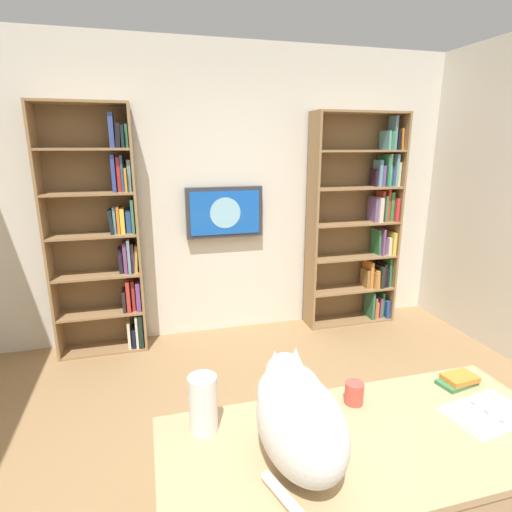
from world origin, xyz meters
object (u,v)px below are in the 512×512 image
object	(u,v)px
paper_towel_roll	(203,404)
desk_book_stack	(458,380)
bookshelf_left	(363,225)
open_binder	(487,413)
wall_mounted_tv	(225,212)
coffee_mug	(354,393)
cat	(297,414)
bookshelf_right	(105,238)
desk	(370,465)

from	to	relation	value
paper_towel_roll	desk_book_stack	bearing A→B (deg)	-179.62
bookshelf_left	open_binder	world-z (taller)	bookshelf_left
wall_mounted_tv	open_binder	size ratio (longest dim) A/B	2.00
coffee_mug	desk_book_stack	bearing A→B (deg)	-179.72
cat	paper_towel_roll	size ratio (longest dim) A/B	2.61
wall_mounted_tv	open_binder	distance (m)	2.69
bookshelf_left	paper_towel_roll	bearing A→B (deg)	49.55
bookshelf_right	paper_towel_roll	distance (m)	2.36
desk	paper_towel_roll	world-z (taller)	paper_towel_roll
open_binder	paper_towel_roll	distance (m)	1.16
open_binder	desk	bearing A→B (deg)	2.26
bookshelf_right	coffee_mug	xyz separation A→B (m)	(-1.17, 2.29, -0.26)
cat	paper_towel_roll	bearing A→B (deg)	-36.27
bookshelf_right	wall_mounted_tv	size ratio (longest dim) A/B	2.98
wall_mounted_tv	paper_towel_roll	bearing A→B (deg)	77.01
bookshelf_left	paper_towel_roll	world-z (taller)	bookshelf_left
cat	coffee_mug	bearing A→B (deg)	-147.38
bookshelf_left	desk_book_stack	distance (m)	2.42
cat	desk_book_stack	bearing A→B (deg)	-165.71
desk	desk_book_stack	distance (m)	0.65
bookshelf_right	open_binder	size ratio (longest dim) A/B	5.96
desk	open_binder	size ratio (longest dim) A/B	4.39
wall_mounted_tv	open_binder	xyz separation A→B (m)	(-0.59, 2.58, -0.46)
cat	paper_towel_roll	xyz separation A→B (m)	(0.30, -0.22, -0.05)
bookshelf_left	bookshelf_right	distance (m)	2.48
bookshelf_left	bookshelf_right	xyz separation A→B (m)	(2.48, 0.00, 0.01)
bookshelf_right	coffee_mug	size ratio (longest dim) A/B	22.30
paper_towel_roll	coffee_mug	bearing A→B (deg)	-179.54
paper_towel_roll	desk	bearing A→B (deg)	158.68
wall_mounted_tv	paper_towel_roll	distance (m)	2.46
desk	paper_towel_roll	bearing A→B (deg)	-21.32
desk	open_binder	distance (m)	0.56
cat	desk	bearing A→B (deg)	177.24
desk	paper_towel_roll	size ratio (longest dim) A/B	6.80
desk	cat	world-z (taller)	cat
desk_book_stack	bookshelf_left	bearing A→B (deg)	-108.59
wall_mounted_tv	desk	xyz separation A→B (m)	(-0.05, 2.61, -0.57)
desk	cat	bearing A→B (deg)	-2.76
paper_towel_roll	desk_book_stack	size ratio (longest dim) A/B	1.22
wall_mounted_tv	desk	distance (m)	2.67
bookshelf_right	paper_towel_roll	bearing A→B (deg)	102.86
bookshelf_left	desk	distance (m)	2.89
paper_towel_roll	desk_book_stack	xyz separation A→B (m)	(-1.19, -0.01, -0.10)
desk	bookshelf_left	bearing A→B (deg)	-118.26
bookshelf_right	open_binder	xyz separation A→B (m)	(-1.66, 2.50, -0.30)
open_binder	coffee_mug	xyz separation A→B (m)	(0.49, -0.22, 0.04)
cat	desk_book_stack	xyz separation A→B (m)	(-0.89, -0.23, -0.15)
cat	coffee_mug	world-z (taller)	cat
wall_mounted_tv	open_binder	world-z (taller)	wall_mounted_tv
bookshelf_right	open_binder	distance (m)	3.02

